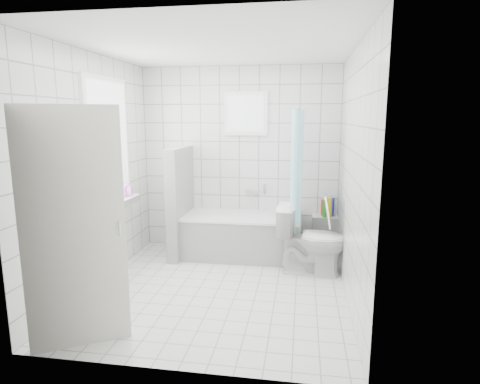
# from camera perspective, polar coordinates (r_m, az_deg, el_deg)

# --- Properties ---
(ground) EXTENTS (3.00, 3.00, 0.00)m
(ground) POSITION_cam_1_polar(r_m,az_deg,el_deg) (4.64, -3.09, -13.58)
(ground) COLOR white
(ground) RESTS_ON ground
(ceiling) EXTENTS (3.00, 3.00, 0.00)m
(ceiling) POSITION_cam_1_polar(r_m,az_deg,el_deg) (4.29, -3.46, 19.95)
(ceiling) COLOR white
(ceiling) RESTS_ON ground
(wall_back) EXTENTS (2.80, 0.02, 2.60)m
(wall_back) POSITION_cam_1_polar(r_m,az_deg,el_deg) (5.74, -0.10, 4.60)
(wall_back) COLOR white
(wall_back) RESTS_ON ground
(wall_front) EXTENTS (2.80, 0.02, 2.60)m
(wall_front) POSITION_cam_1_polar(r_m,az_deg,el_deg) (2.85, -9.61, -1.71)
(wall_front) COLOR white
(wall_front) RESTS_ON ground
(wall_left) EXTENTS (0.02, 3.00, 2.60)m
(wall_left) POSITION_cam_1_polar(r_m,az_deg,el_deg) (4.77, -19.94, 2.73)
(wall_left) COLOR white
(wall_left) RESTS_ON ground
(wall_right) EXTENTS (0.02, 3.00, 2.60)m
(wall_right) POSITION_cam_1_polar(r_m,az_deg,el_deg) (4.21, 15.70, 2.01)
(wall_right) COLOR white
(wall_right) RESTS_ON ground
(window_left) EXTENTS (0.01, 0.90, 1.40)m
(window_left) POSITION_cam_1_polar(r_m,az_deg,el_deg) (4.99, -18.05, 6.63)
(window_left) COLOR white
(window_left) RESTS_ON wall_left
(window_back) EXTENTS (0.50, 0.01, 0.50)m
(window_back) POSITION_cam_1_polar(r_m,az_deg,el_deg) (5.65, 0.84, 11.10)
(window_back) COLOR white
(window_back) RESTS_ON wall_back
(window_sill) EXTENTS (0.18, 1.02, 0.08)m
(window_sill) POSITION_cam_1_polar(r_m,az_deg,el_deg) (5.07, -17.12, -1.73)
(window_sill) COLOR white
(window_sill) RESTS_ON wall_left
(door) EXTENTS (0.71, 0.44, 2.00)m
(door) POSITION_cam_1_polar(r_m,az_deg,el_deg) (3.50, -22.52, -5.15)
(door) COLOR silver
(door) RESTS_ON ground
(bathtub) EXTENTS (1.58, 0.77, 0.58)m
(bathtub) POSITION_cam_1_polar(r_m,az_deg,el_deg) (5.56, 0.27, -6.22)
(bathtub) COLOR white
(bathtub) RESTS_ON ground
(partition_wall) EXTENTS (0.15, 0.85, 1.50)m
(partition_wall) POSITION_cam_1_polar(r_m,az_deg,el_deg) (5.59, -8.47, -1.39)
(partition_wall) COLOR white
(partition_wall) RESTS_ON ground
(tiled_ledge) EXTENTS (0.40, 0.24, 0.55)m
(tiled_ledge) POSITION_cam_1_polar(r_m,az_deg,el_deg) (5.77, 12.16, -6.02)
(tiled_ledge) COLOR white
(tiled_ledge) RESTS_ON ground
(toilet) EXTENTS (0.86, 0.53, 0.85)m
(toilet) POSITION_cam_1_polar(r_m,az_deg,el_deg) (5.02, 10.12, -6.69)
(toilet) COLOR white
(toilet) RESTS_ON ground
(curtain_rod) EXTENTS (0.02, 0.80, 0.02)m
(curtain_rod) POSITION_cam_1_polar(r_m,az_deg,el_deg) (5.24, 8.30, 11.58)
(curtain_rod) COLOR silver
(curtain_rod) RESTS_ON wall_back
(shower_curtain) EXTENTS (0.14, 0.48, 1.78)m
(shower_curtain) POSITION_cam_1_polar(r_m,az_deg,el_deg) (5.17, 8.02, 1.59)
(shower_curtain) COLOR #4FD7E8
(shower_curtain) RESTS_ON curtain_rod
(tub_faucet) EXTENTS (0.18, 0.06, 0.06)m
(tub_faucet) POSITION_cam_1_polar(r_m,az_deg,el_deg) (5.74, 1.77, 0.05)
(tub_faucet) COLOR silver
(tub_faucet) RESTS_ON wall_back
(sill_bottles) EXTENTS (0.16, 0.80, 0.32)m
(sill_bottles) POSITION_cam_1_polar(r_m,az_deg,el_deg) (4.91, -17.83, -0.19)
(sill_bottles) COLOR #CC66C4
(sill_bottles) RESTS_ON window_sill
(ledge_bottles) EXTENTS (0.18, 0.19, 0.28)m
(ledge_bottles) POSITION_cam_1_polar(r_m,az_deg,el_deg) (5.64, 12.36, -2.19)
(ledge_bottles) COLOR #1C35E7
(ledge_bottles) RESTS_ON tiled_ledge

